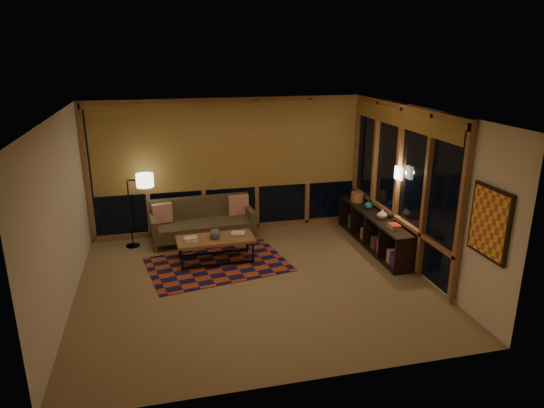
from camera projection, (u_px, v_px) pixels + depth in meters
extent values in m
cube|color=#997E53|center=(255.00, 283.00, 7.77)|extent=(5.50, 5.00, 0.01)
cube|color=white|center=(253.00, 113.00, 6.94)|extent=(5.50, 5.00, 0.01)
cube|color=beige|center=(229.00, 166.00, 9.67)|extent=(5.50, 0.01, 2.70)
cube|color=beige|center=(301.00, 273.00, 5.04)|extent=(5.50, 0.01, 2.70)
cube|color=beige|center=(60.00, 216.00, 6.75)|extent=(0.01, 5.00, 2.70)
cube|color=beige|center=(418.00, 191.00, 7.96)|extent=(0.01, 5.00, 2.70)
cube|color=#A1381C|center=(218.00, 264.00, 8.41)|extent=(2.56, 1.93, 0.01)
sphere|color=black|center=(215.00, 234.00, 8.35)|extent=(0.20, 0.20, 0.18)
cylinder|color=#A16D32|center=(357.00, 197.00, 9.74)|extent=(0.26, 0.26, 0.19)
sphere|color=#176D6D|center=(368.00, 206.00, 9.28)|extent=(0.16, 0.16, 0.15)
imported|color=#B3A38C|center=(382.00, 214.00, 8.72)|extent=(0.19, 0.19, 0.20)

